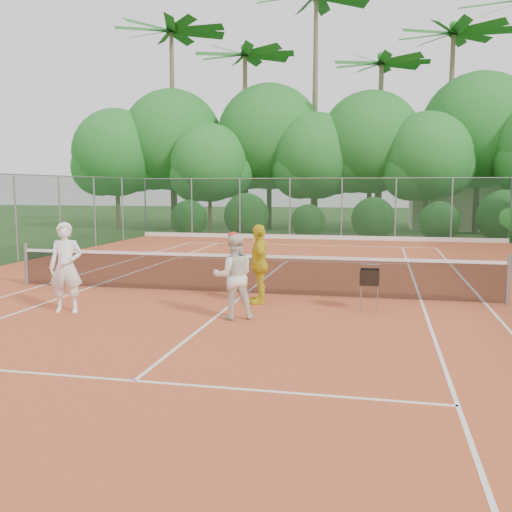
{
  "coord_description": "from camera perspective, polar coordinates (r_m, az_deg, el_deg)",
  "views": [
    {
      "loc": [
        3.16,
        -13.23,
        2.6
      ],
      "look_at": [
        0.53,
        -1.2,
        1.1
      ],
      "focal_mm": 40.0,
      "sensor_mm": 36.0,
      "label": 1
    }
  ],
  "objects": [
    {
      "name": "court_markings",
      "position": [
        13.84,
        -1.08,
        -3.79
      ],
      "size": [
        11.03,
        23.83,
        0.01
      ],
      "color": "white",
      "rests_on": "clay_court"
    },
    {
      "name": "fence_back",
      "position": [
        28.43,
        5.96,
        4.72
      ],
      "size": [
        18.07,
        0.07,
        3.0
      ],
      "color": "#19381E",
      "rests_on": "clay_court"
    },
    {
      "name": "ground",
      "position": [
        13.85,
        -1.08,
        -3.88
      ],
      "size": [
        120.0,
        120.0,
        0.0
      ],
      "primitive_type": "plane",
      "color": "#224819",
      "rests_on": "ground"
    },
    {
      "name": "clay_court",
      "position": [
        13.85,
        -1.08,
        -3.84
      ],
      "size": [
        18.0,
        36.0,
        0.02
      ],
      "primitive_type": "cube",
      "color": "#BC502B",
      "rests_on": "ground"
    },
    {
      "name": "player_center_grp",
      "position": [
        11.15,
        -2.24,
        -2.0
      ],
      "size": [
        0.99,
        0.88,
        1.71
      ],
      "color": "silver",
      "rests_on": "clay_court"
    },
    {
      "name": "player_white",
      "position": [
        12.33,
        -18.47,
        -1.09
      ],
      "size": [
        0.77,
        0.6,
        1.87
      ],
      "primitive_type": "imported",
      "rotation": [
        0.0,
        0.0,
        0.26
      ],
      "color": "white",
      "rests_on": "clay_court"
    },
    {
      "name": "player_yellow",
      "position": [
        12.63,
        0.31,
        -0.79
      ],
      "size": [
        0.71,
        1.11,
        1.76
      ],
      "primitive_type": "imported",
      "rotation": [
        0.0,
        0.0,
        -1.28
      ],
      "color": "gold",
      "rests_on": "clay_court"
    },
    {
      "name": "club_building",
      "position": [
        37.7,
        21.31,
        4.79
      ],
      "size": [
        8.0,
        5.0,
        3.0
      ],
      "primitive_type": "cube",
      "color": "beige",
      "rests_on": "ground"
    },
    {
      "name": "stray_ball_a",
      "position": [
        26.49,
        -2.23,
        1.41
      ],
      "size": [
        0.07,
        0.07,
        0.07
      ],
      "primitive_type": "sphere",
      "color": "#B4CF30",
      "rests_on": "clay_court"
    },
    {
      "name": "tennis_net",
      "position": [
        13.76,
        -1.08,
        -1.7
      ],
      "size": [
        11.97,
        0.1,
        1.1
      ],
      "color": "gray",
      "rests_on": "clay_court"
    },
    {
      "name": "stray_ball_b",
      "position": [
        25.56,
        8.65,
        1.14
      ],
      "size": [
        0.07,
        0.07,
        0.07
      ],
      "primitive_type": "sphere",
      "color": "yellow",
      "rests_on": "clay_court"
    },
    {
      "name": "ball_hopper",
      "position": [
        12.09,
        11.29,
        -2.16
      ],
      "size": [
        0.38,
        0.38,
        0.88
      ],
      "rotation": [
        0.0,
        0.0,
        0.06
      ],
      "color": "gray",
      "rests_on": "clay_court"
    },
    {
      "name": "stray_ball_c",
      "position": [
        25.24,
        6.25,
        1.1
      ],
      "size": [
        0.07,
        0.07,
        0.07
      ],
      "primitive_type": "sphere",
      "color": "#B3C92E",
      "rests_on": "clay_court"
    },
    {
      "name": "tropical_treeline",
      "position": [
        33.59,
        9.53,
        11.13
      ],
      "size": [
        32.1,
        8.49,
        15.03
      ],
      "color": "brown",
      "rests_on": "ground"
    }
  ]
}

